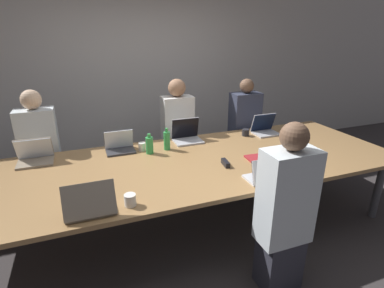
# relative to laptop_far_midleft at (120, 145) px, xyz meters

# --- Properties ---
(ground_plane) EXTENTS (24.00, 24.00, 0.00)m
(ground_plane) POSITION_rel_laptop_far_midleft_xyz_m (0.59, -0.55, -0.81)
(ground_plane) COLOR #383333
(curtain_wall) EXTENTS (12.00, 0.06, 2.80)m
(curtain_wall) POSITION_rel_laptop_far_midleft_xyz_m (0.59, 1.57, 0.59)
(curtain_wall) COLOR #BCB7B2
(curtain_wall) RESTS_ON ground_plane
(conference_table) EXTENTS (4.40, 1.51, 0.75)m
(conference_table) POSITION_rel_laptop_far_midleft_xyz_m (0.59, -0.55, -0.11)
(conference_table) COLOR #9E7547
(conference_table) RESTS_ON ground_plane
(laptop_far_midleft) EXTENTS (0.31, 0.23, 0.23)m
(laptop_far_midleft) POSITION_rel_laptop_far_midleft_xyz_m (0.00, 0.00, 0.00)
(laptop_far_midleft) COLOR #333338
(laptop_far_midleft) RESTS_ON conference_table
(cup_far_midleft) EXTENTS (0.08, 0.08, 0.09)m
(cup_far_midleft) POSITION_rel_laptop_far_midleft_xyz_m (0.23, -0.08, -0.02)
(cup_far_midleft) COLOR white
(cup_far_midleft) RESTS_ON conference_table
(bottle_far_midleft) EXTENTS (0.08, 0.08, 0.22)m
(bottle_far_midleft) POSITION_rel_laptop_far_midleft_xyz_m (0.29, -0.19, 0.03)
(bottle_far_midleft) COLOR green
(bottle_far_midleft) RESTS_ON conference_table
(laptop_far_left) EXTENTS (0.34, 0.26, 0.25)m
(laptop_far_left) POSITION_rel_laptop_far_midleft_xyz_m (-0.83, -0.01, 0.00)
(laptop_far_left) COLOR gray
(laptop_far_left) RESTS_ON conference_table
(person_far_left) EXTENTS (0.40, 0.24, 1.41)m
(person_far_left) POSITION_rel_laptop_far_midleft_xyz_m (-0.83, 0.38, -0.13)
(person_far_left) COLOR #2D2D38
(person_far_left) RESTS_ON ground_plane
(laptop_far_right) EXTENTS (0.31, 0.25, 0.25)m
(laptop_far_right) POSITION_rel_laptop_far_midleft_xyz_m (1.82, -0.04, 0.01)
(laptop_far_right) COLOR #B7B7BC
(laptop_far_right) RESTS_ON conference_table
(person_far_right) EXTENTS (0.40, 0.24, 1.39)m
(person_far_right) POSITION_rel_laptop_far_midleft_xyz_m (1.77, 0.38, -0.14)
(person_far_right) COLOR #2D2D38
(person_far_right) RESTS_ON ground_plane
(cup_far_right) EXTENTS (0.09, 0.09, 0.08)m
(cup_far_right) POSITION_rel_laptop_far_midleft_xyz_m (1.55, -0.04, -0.03)
(cup_far_right) COLOR #232328
(cup_far_right) RESTS_ON conference_table
(laptop_near_midright) EXTENTS (0.33, 0.22, 0.22)m
(laptop_near_midright) POSITION_rel_laptop_far_midleft_xyz_m (1.10, -1.16, -0.00)
(laptop_near_midright) COLOR silver
(laptop_near_midright) RESTS_ON conference_table
(person_near_midright) EXTENTS (0.40, 0.24, 1.40)m
(person_near_midright) POSITION_rel_laptop_far_midleft_xyz_m (1.01, -1.56, -0.14)
(person_near_midright) COLOR #2D2D38
(person_near_midright) RESTS_ON ground_plane
(laptop_far_center) EXTENTS (0.34, 0.26, 0.27)m
(laptop_far_center) POSITION_rel_laptop_far_midleft_xyz_m (0.79, 0.05, 0.01)
(laptop_far_center) COLOR #B7B7BC
(laptop_far_center) RESTS_ON conference_table
(person_far_center) EXTENTS (0.40, 0.24, 1.42)m
(person_far_center) POSITION_rel_laptop_far_midleft_xyz_m (0.82, 0.48, -0.12)
(person_far_center) COLOR #2D2D38
(person_far_center) RESTS_ON ground_plane
(bottle_far_center) EXTENTS (0.07, 0.07, 0.25)m
(bottle_far_center) POSITION_rel_laptop_far_midleft_xyz_m (0.49, -0.14, 0.04)
(bottle_far_center) COLOR green
(bottle_far_center) RESTS_ON conference_table
(laptop_near_left) EXTENTS (0.36, 0.26, 0.25)m
(laptop_near_left) POSITION_rel_laptop_far_midleft_xyz_m (-0.37, -1.16, 0.01)
(laptop_near_left) COLOR gray
(laptop_near_left) RESTS_ON conference_table
(cup_near_left) EXTENTS (0.09, 0.09, 0.09)m
(cup_near_left) POSITION_rel_laptop_far_midleft_xyz_m (-0.08, -1.15, -0.02)
(cup_near_left) COLOR white
(cup_near_left) RESTS_ON conference_table
(stapler) EXTENTS (0.06, 0.15, 0.05)m
(stapler) POSITION_rel_laptop_far_midleft_xyz_m (0.91, -0.75, -0.04)
(stapler) COLOR black
(stapler) RESTS_ON conference_table
(notebook) EXTENTS (0.17, 0.17, 0.02)m
(notebook) POSITION_rel_laptop_far_midleft_xyz_m (1.26, -0.72, -0.06)
(notebook) COLOR maroon
(notebook) RESTS_ON conference_table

